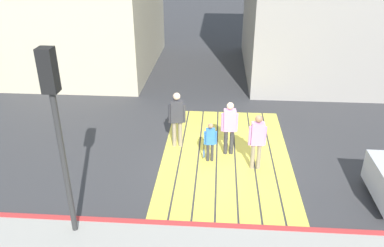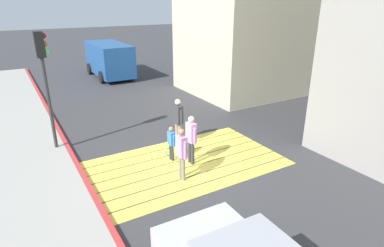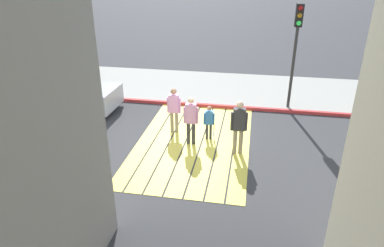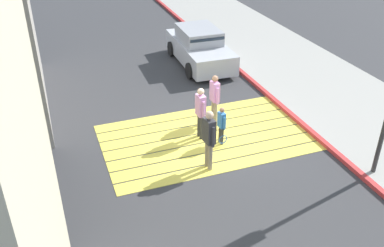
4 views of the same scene
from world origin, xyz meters
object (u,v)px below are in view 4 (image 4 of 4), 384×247
object	(u,v)px
car_parked_near_curb	(200,48)
pedestrian_child_with_racket	(222,124)
pedestrian_adult_lead	(215,96)
pedestrian_adult_trailing	(201,110)
pedestrian_adult_side	(209,136)

from	to	relation	value
car_parked_near_curb	pedestrian_child_with_racket	distance (m)	6.48
pedestrian_adult_lead	pedestrian_child_with_racket	distance (m)	1.37
pedestrian_child_with_racket	car_parked_near_curb	bearing A→B (deg)	-105.11
pedestrian_child_with_racket	pedestrian_adult_trailing	bearing A→B (deg)	-50.12
pedestrian_adult_lead	pedestrian_adult_trailing	bearing A→B (deg)	44.15
pedestrian_adult_trailing	pedestrian_child_with_racket	bearing A→B (deg)	129.88
pedestrian_adult_lead	pedestrian_adult_side	distance (m)	2.61
car_parked_near_curb	pedestrian_adult_lead	distance (m)	5.14
pedestrian_adult_side	pedestrian_child_with_racket	distance (m)	1.38
pedestrian_adult_trailing	pedestrian_adult_side	bearing A→B (deg)	77.02
car_parked_near_curb	pedestrian_adult_side	xyz separation A→B (m)	(2.52, 7.29, 0.32)
pedestrian_adult_lead	pedestrian_adult_side	size ratio (longest dim) A/B	0.93
pedestrian_adult_trailing	pedestrian_adult_side	size ratio (longest dim) A/B	0.94
pedestrian_adult_side	pedestrian_adult_trailing	bearing A→B (deg)	-102.98
car_parked_near_curb	pedestrian_adult_trailing	xyz separation A→B (m)	(2.15, 5.70, 0.25)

